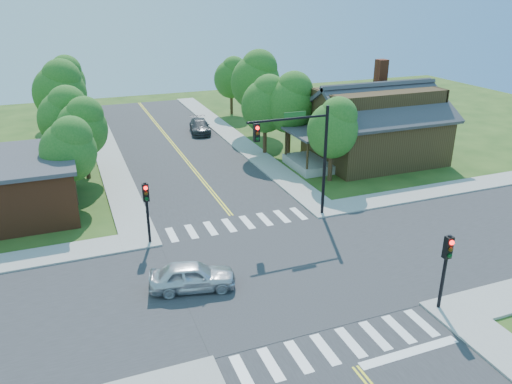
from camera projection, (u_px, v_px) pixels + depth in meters
name	position (u px, v px, depth m)	size (l,w,h in m)	color
ground	(278.00, 273.00, 25.89)	(100.00, 100.00, 0.00)	#274816
road_ns	(278.00, 272.00, 25.88)	(10.00, 90.00, 0.04)	#2D2D30
road_ew	(278.00, 272.00, 25.88)	(90.00, 10.00, 0.04)	#2D2D30
intersection_patch	(278.00, 273.00, 25.89)	(10.20, 10.20, 0.06)	#2D2D30
sidewalk_ne	(368.00, 152.00, 44.84)	(40.00, 40.00, 0.14)	#9E9B93
crosswalk_north	(238.00, 224.00, 31.22)	(8.85, 2.00, 0.01)	white
crosswalk_south	(338.00, 346.00, 20.52)	(8.85, 2.00, 0.01)	white
centerline	(278.00, 272.00, 25.87)	(0.30, 90.00, 0.01)	yellow
stop_bar	(409.00, 353.00, 20.17)	(4.60, 0.45, 0.09)	white
signal_mast_ne	(301.00, 146.00, 30.20)	(5.30, 0.42, 7.20)	black
signal_pole_se	(447.00, 259.00, 21.92)	(0.34, 0.42, 3.80)	black
signal_pole_nw	(147.00, 202.00, 27.81)	(0.34, 0.42, 3.80)	black
house_ne	(375.00, 122.00, 42.00)	(13.05, 8.80, 7.11)	#362613
tree_e_a	(334.00, 127.00, 36.82)	(3.82, 3.63, 6.49)	#382314
tree_e_b	(291.00, 101.00, 42.32)	(4.36, 4.14, 7.41)	#382314
tree_e_c	(256.00, 79.00, 49.09)	(4.92, 4.68, 8.37)	#382314
tree_e_d	(232.00, 77.00, 57.26)	(3.94, 3.74, 6.70)	#382314
tree_w_a	(69.00, 148.00, 32.57)	(3.64, 3.46, 6.19)	#382314
tree_w_b	(66.00, 116.00, 38.74)	(4.08, 3.88, 6.94)	#382314
tree_w_c	(60.00, 90.00, 45.04)	(4.72, 4.48, 8.03)	#382314
tree_w_d	(65.00, 79.00, 52.97)	(4.34, 4.12, 7.37)	#382314
tree_house	(266.00, 103.00, 42.87)	(4.16, 3.95, 7.07)	#382314
tree_bldg	(83.00, 126.00, 37.33)	(3.78, 3.59, 6.42)	#382314
car_silver	(192.00, 277.00, 24.21)	(4.45, 2.56, 1.43)	silver
car_dgrey	(200.00, 127.00, 50.87)	(2.59, 4.86, 1.34)	#323538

